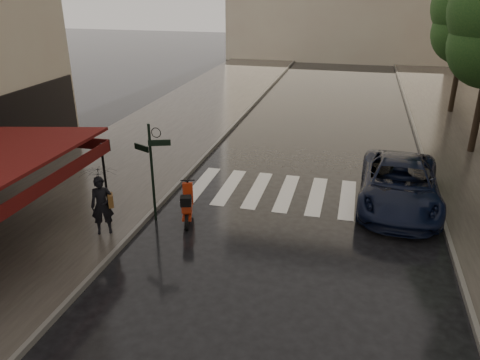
% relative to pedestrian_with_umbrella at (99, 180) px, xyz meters
% --- Properties ---
extents(ground, '(120.00, 120.00, 0.00)m').
position_rel_pedestrian_with_umbrella_xyz_m(ground, '(2.21, -1.71, -1.77)').
color(ground, black).
rests_on(ground, ground).
extents(sidewalk_near, '(6.00, 60.00, 0.12)m').
position_rel_pedestrian_with_umbrella_xyz_m(sidewalk_near, '(-2.29, 10.29, -1.71)').
color(sidewalk_near, '#38332D').
rests_on(sidewalk_near, ground).
extents(curb_near, '(0.12, 60.00, 0.16)m').
position_rel_pedestrian_with_umbrella_xyz_m(curb_near, '(0.76, 10.29, -1.70)').
color(curb_near, '#595651').
rests_on(curb_near, ground).
extents(curb_far, '(0.12, 60.00, 0.16)m').
position_rel_pedestrian_with_umbrella_xyz_m(curb_far, '(9.66, 10.29, -1.70)').
color(curb_far, '#595651').
rests_on(curb_far, ground).
extents(crosswalk, '(7.85, 3.20, 0.01)m').
position_rel_pedestrian_with_umbrella_xyz_m(crosswalk, '(5.18, 4.29, -1.77)').
color(crosswalk, silver).
rests_on(crosswalk, ground).
extents(signpost, '(1.17, 0.29, 3.10)m').
position_rel_pedestrian_with_umbrella_xyz_m(signpost, '(1.01, 1.29, 0.06)').
color(signpost, black).
rests_on(signpost, ground).
extents(tree_far, '(3.80, 3.80, 8.16)m').
position_rel_pedestrian_with_umbrella_xyz_m(tree_far, '(11.91, 17.29, 3.68)').
color(tree_far, black).
rests_on(tree_far, sidewalk_far).
extents(pedestrian_with_umbrella, '(1.41, 1.41, 2.49)m').
position_rel_pedestrian_with_umbrella_xyz_m(pedestrian_with_umbrella, '(0.00, 0.00, 0.00)').
color(pedestrian_with_umbrella, black).
rests_on(pedestrian_with_umbrella, sidewalk_near).
extents(scooter, '(0.76, 1.66, 1.12)m').
position_rel_pedestrian_with_umbrella_xyz_m(scooter, '(2.01, 1.47, -1.25)').
color(scooter, black).
rests_on(scooter, ground).
extents(parked_car, '(2.71, 5.50, 1.50)m').
position_rel_pedestrian_with_umbrella_xyz_m(parked_car, '(8.36, 4.24, -1.02)').
color(parked_car, black).
rests_on(parked_car, ground).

